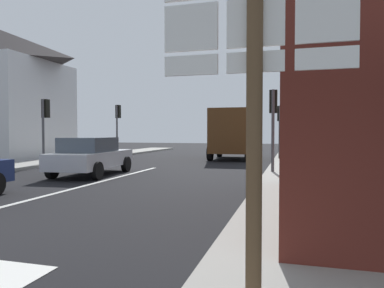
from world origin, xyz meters
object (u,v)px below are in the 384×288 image
(sedan_far, at_px, (91,156))
(traffic_light_near_left, at_px, (45,117))
(traffic_light_near_right, at_px, (273,112))
(route_sign_post, at_px, (255,94))
(delivery_truck, at_px, (232,133))
(traffic_light_far_left, at_px, (118,118))
(traffic_light_far_right, at_px, (280,120))

(sedan_far, height_order, traffic_light_near_left, traffic_light_near_left)
(traffic_light_near_right, bearing_deg, route_sign_post, -87.85)
(sedan_far, relative_size, route_sign_post, 1.35)
(sedan_far, height_order, traffic_light_near_right, traffic_light_near_right)
(sedan_far, xyz_separation_m, delivery_truck, (3.94, 9.74, 0.89))
(traffic_light_near_right, relative_size, traffic_light_far_left, 0.93)
(delivery_truck, distance_m, route_sign_post, 19.27)
(traffic_light_far_left, bearing_deg, traffic_light_far_right, -3.61)
(sedan_far, relative_size, traffic_light_far_right, 1.34)
(sedan_far, xyz_separation_m, traffic_light_far_left, (-4.13, 10.23, 1.88))
(traffic_light_near_right, bearing_deg, traffic_light_near_left, 176.91)
(route_sign_post, height_order, traffic_light_near_right, traffic_light_near_right)
(route_sign_post, relative_size, traffic_light_near_left, 0.97)
(route_sign_post, bearing_deg, traffic_light_far_right, 91.29)
(traffic_light_far_right, bearing_deg, traffic_light_far_left, 176.39)
(delivery_truck, height_order, traffic_light_near_left, traffic_light_near_left)
(sedan_far, distance_m, traffic_light_far_left, 11.19)
(traffic_light_far_right, relative_size, traffic_light_far_left, 0.91)
(traffic_light_near_right, bearing_deg, traffic_light_far_right, 90.00)
(traffic_light_near_right, xyz_separation_m, traffic_light_near_left, (-10.95, 0.59, -0.03))
(traffic_light_far_right, xyz_separation_m, traffic_light_far_left, (-10.95, 0.69, 0.25))
(delivery_truck, bearing_deg, route_sign_post, -80.12)
(traffic_light_near_left, bearing_deg, sedan_far, -32.38)
(sedan_far, xyz_separation_m, traffic_light_near_left, (-4.13, 2.62, 1.67))
(traffic_light_near_left, distance_m, traffic_light_far_left, 7.61)
(traffic_light_near_left, bearing_deg, traffic_light_far_right, 32.27)
(traffic_light_far_right, bearing_deg, traffic_light_near_right, -90.00)
(traffic_light_near_left, relative_size, traffic_light_far_right, 1.02)
(delivery_truck, bearing_deg, traffic_light_far_left, 176.53)
(delivery_truck, height_order, traffic_light_far_left, traffic_light_far_left)
(route_sign_post, bearing_deg, traffic_light_near_right, 92.15)
(delivery_truck, height_order, route_sign_post, route_sign_post)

